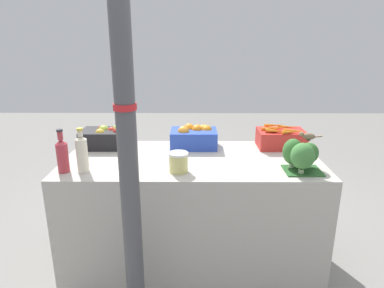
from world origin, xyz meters
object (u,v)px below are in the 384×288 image
juice_bottle_ruby (62,155)px  sparrow_bird (308,136)px  broccoli_pile (301,155)px  support_pole (126,130)px  orange_crate (194,137)px  pickle_jar (179,162)px  carrot_crate (281,138)px  apple_crate (107,136)px  juice_bottle_cloudy (82,153)px

juice_bottle_ruby → sparrow_bird: bearing=1.0°
broccoli_pile → support_pole: bearing=-158.5°
orange_crate → juice_bottle_ruby: juice_bottle_ruby is taller
orange_crate → sparrow_bird: bearing=-34.7°
juice_bottle_ruby → pickle_jar: (0.69, 0.01, -0.05)m
orange_crate → broccoli_pile: 0.79m
pickle_jar → sparrow_bird: size_ratio=0.90×
carrot_crate → broccoli_pile: broccoli_pile is taller
support_pole → sparrow_bird: bearing=21.0°
orange_crate → carrot_crate: bearing=-0.7°
support_pole → pickle_jar: (0.23, 0.36, -0.30)m
broccoli_pile → sparrow_bird: bearing=3.8°
support_pole → apple_crate: bearing=110.6°
orange_crate → juice_bottle_ruby: size_ratio=1.25×
support_pole → orange_crate: size_ratio=6.93×
orange_crate → juice_bottle_cloudy: (-0.67, -0.49, 0.04)m
orange_crate → sparrow_bird: (0.67, -0.46, 0.14)m
pickle_jar → sparrow_bird: sparrow_bird is taller
juice_bottle_cloudy → pickle_jar: (0.57, 0.01, -0.06)m
broccoli_pile → pickle_jar: (-0.73, -0.02, -0.04)m
juice_bottle_cloudy → sparrow_bird: (1.34, 0.03, 0.10)m
sparrow_bird → support_pole: bearing=35.8°
orange_crate → broccoli_pile: bearing=-36.1°
apple_crate → broccoli_pile: size_ratio=1.48×
broccoli_pile → pickle_jar: broccoli_pile is taller
broccoli_pile → juice_bottle_ruby: (-1.43, -0.02, 0.00)m
apple_crate → pickle_jar: 0.73m
support_pole → carrot_crate: size_ratio=6.93×
juice_bottle_ruby → juice_bottle_cloudy: 0.12m
juice_bottle_ruby → pickle_jar: 0.69m
orange_crate → pickle_jar: bearing=-101.2°
juice_bottle_cloudy → sparrow_bird: 1.34m
carrot_crate → sparrow_bird: sparrow_bird is taller
orange_crate → juice_bottle_ruby: (-0.79, -0.49, 0.03)m
juice_bottle_cloudy → pickle_jar: 0.58m
apple_crate → sparrow_bird: (1.31, -0.46, 0.14)m
apple_crate → carrot_crate: size_ratio=1.00×
juice_bottle_cloudy → pickle_jar: bearing=0.7°
carrot_crate → support_pole: bearing=-138.8°
orange_crate → apple_crate: bearing=-180.0°
juice_bottle_ruby → juice_bottle_cloudy: size_ratio=0.98×
apple_crate → support_pole: bearing=-69.4°
support_pole → pickle_jar: 0.52m
carrot_crate → apple_crate: bearing=179.6°
support_pole → carrot_crate: support_pole is taller
apple_crate → orange_crate: 0.64m
apple_crate → juice_bottle_cloudy: 0.49m
carrot_crate → sparrow_bird: 0.48m
support_pole → sparrow_bird: 1.07m
carrot_crate → juice_bottle_cloudy: bearing=-159.7°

